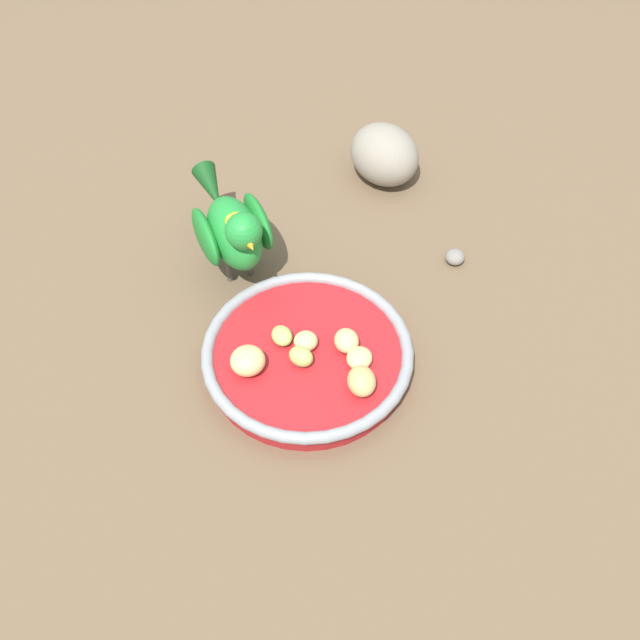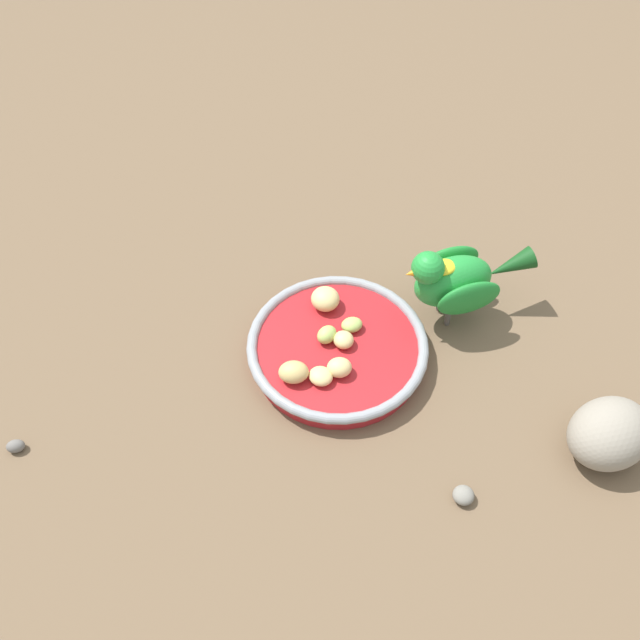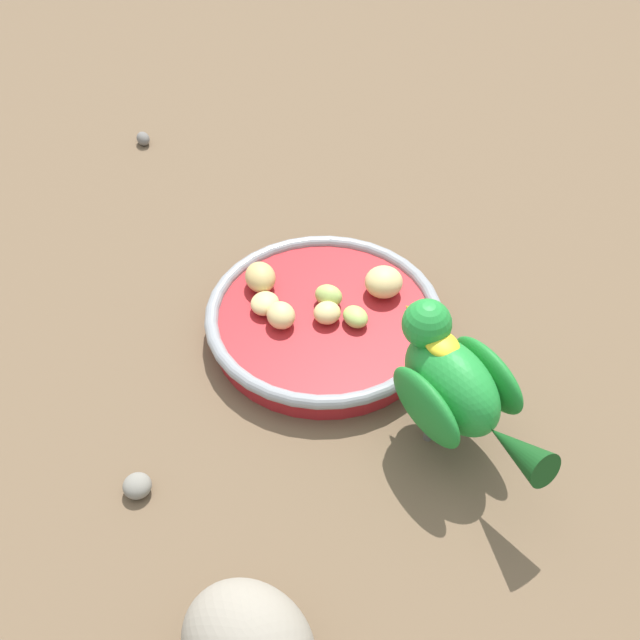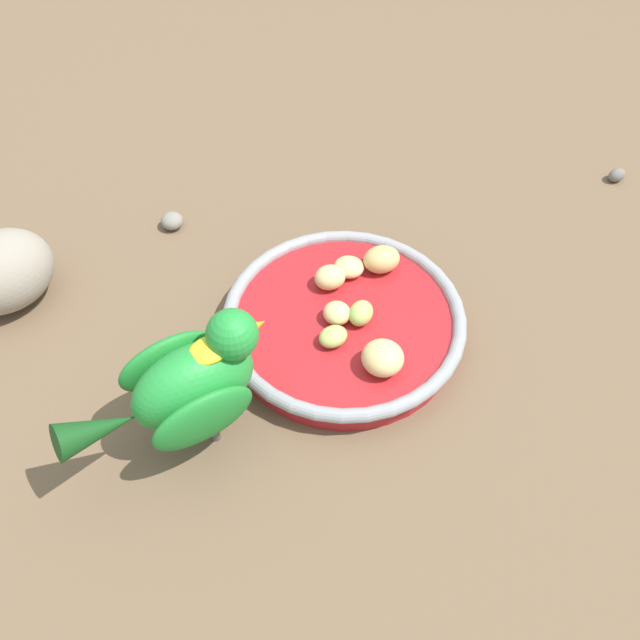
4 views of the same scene
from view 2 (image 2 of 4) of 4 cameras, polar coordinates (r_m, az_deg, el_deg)
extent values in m
plane|color=brown|center=(0.90, 0.27, -4.18)|extent=(4.00, 4.00, 0.00)
cylinder|color=#AD1E23|center=(0.91, 1.37, -2.43)|extent=(0.21, 0.21, 0.02)
torus|color=#93969B|center=(0.90, 1.38, -1.96)|extent=(0.22, 0.22, 0.01)
ellipsoid|color=#B2CC66|center=(0.89, 0.38, -1.14)|extent=(0.03, 0.03, 0.02)
ellipsoid|color=#E5C67F|center=(0.93, 0.42, 1.66)|extent=(0.05, 0.05, 0.03)
ellipsoid|color=#E5C67F|center=(0.86, -0.17, -4.39)|extent=(0.04, 0.04, 0.02)
ellipsoid|color=tan|center=(0.86, -2.08, -4.10)|extent=(0.04, 0.03, 0.03)
ellipsoid|color=#B2CC66|center=(0.91, 2.50, -0.38)|extent=(0.03, 0.03, 0.02)
ellipsoid|color=#E5C67F|center=(0.86, 1.52, -3.73)|extent=(0.03, 0.03, 0.02)
ellipsoid|color=#E5C67F|center=(0.89, 1.85, -1.56)|extent=(0.03, 0.04, 0.02)
cylinder|color=#59544C|center=(0.95, 9.98, 0.33)|extent=(0.01, 0.01, 0.03)
cylinder|color=#59544C|center=(0.96, 9.38, 1.46)|extent=(0.01, 0.01, 0.03)
ellipsoid|color=green|center=(0.92, 10.35, 2.99)|extent=(0.12, 0.09, 0.07)
ellipsoid|color=#1E7F2D|center=(0.91, 11.56, 1.67)|extent=(0.08, 0.05, 0.05)
ellipsoid|color=#1E7F2D|center=(0.94, 10.00, 4.45)|extent=(0.08, 0.05, 0.05)
cone|color=#144719|center=(0.95, 14.65, 4.12)|extent=(0.07, 0.05, 0.04)
sphere|color=green|center=(0.88, 8.44, 4.06)|extent=(0.05, 0.05, 0.04)
cone|color=orange|center=(0.88, 7.26, 3.66)|extent=(0.02, 0.02, 0.01)
ellipsoid|color=yellow|center=(0.89, 9.60, 4.10)|extent=(0.04, 0.04, 0.01)
ellipsoid|color=gray|center=(0.87, 21.69, -8.25)|extent=(0.13, 0.12, 0.07)
ellipsoid|color=slate|center=(0.91, -22.71, -9.09)|extent=(0.02, 0.02, 0.02)
ellipsoid|color=gray|center=(0.83, 11.15, -13.30)|extent=(0.03, 0.03, 0.02)
camera|label=1|loc=(0.76, -49.78, 33.55)|focal=44.37mm
camera|label=3|loc=(0.70, 56.23, 16.82)|focal=46.93mm
camera|label=4|loc=(0.96, 11.42, 36.60)|focal=38.74mm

